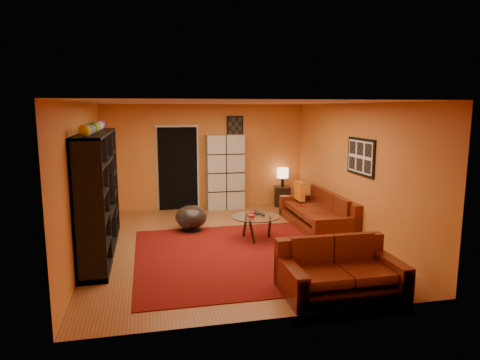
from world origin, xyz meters
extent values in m
plane|color=brown|center=(0.00, 0.00, 0.00)|extent=(6.00, 6.00, 0.00)
plane|color=white|center=(0.00, 0.00, 2.60)|extent=(6.00, 6.00, 0.00)
plane|color=#C76C2B|center=(0.00, 3.00, 1.30)|extent=(6.00, 0.00, 6.00)
plane|color=#C76C2B|center=(0.00, -3.00, 1.30)|extent=(6.00, 0.00, 6.00)
plane|color=#C76C2B|center=(-2.50, 0.00, 1.30)|extent=(0.00, 6.00, 6.00)
plane|color=#C76C2B|center=(2.50, 0.00, 1.30)|extent=(0.00, 6.00, 6.00)
cube|color=#4F0A09|center=(0.10, -0.70, 0.01)|extent=(3.60, 3.60, 0.01)
cube|color=black|center=(-0.70, 2.96, 1.02)|extent=(0.95, 0.10, 2.04)
cube|color=black|center=(2.48, -0.30, 1.60)|extent=(0.03, 1.00, 0.70)
cube|color=black|center=(0.75, 2.98, 2.05)|extent=(0.42, 0.03, 0.52)
cube|color=black|center=(-2.27, 0.00, 1.05)|extent=(0.45, 3.00, 2.10)
imported|color=black|center=(-2.23, 0.07, 1.01)|extent=(1.00, 0.13, 0.57)
cube|color=#50160A|center=(2.05, 0.71, 0.16)|extent=(1.00, 2.35, 0.32)
cube|color=#50160A|center=(2.44, 0.70, 0.42)|extent=(0.22, 2.33, 0.85)
cube|color=#50160A|center=(2.03, -0.36, 0.31)|extent=(0.96, 0.20, 0.62)
cube|color=#50160A|center=(2.07, 1.79, 0.31)|extent=(0.96, 0.20, 0.62)
cube|color=#50160A|center=(2.00, 0.06, 0.47)|extent=(0.74, 0.65, 0.12)
cube|color=#50160A|center=(2.01, 0.71, 0.47)|extent=(0.74, 0.65, 0.12)
cube|color=#50160A|center=(2.02, 1.37, 0.47)|extent=(0.74, 0.65, 0.12)
cube|color=#50160A|center=(1.08, -2.50, 0.16)|extent=(1.61, 0.97, 0.32)
cube|color=#50160A|center=(1.08, -2.11, 0.42)|extent=(1.61, 0.19, 0.85)
cube|color=#50160A|center=(1.80, -2.50, 0.31)|extent=(0.18, 0.97, 0.62)
cube|color=#50160A|center=(0.37, -2.50, 0.31)|extent=(0.18, 0.97, 0.62)
cube|color=#50160A|center=(1.40, -2.54, 0.47)|extent=(0.61, 0.75, 0.12)
cube|color=#50160A|center=(0.77, -2.54, 0.47)|extent=(0.61, 0.75, 0.12)
cube|color=orange|center=(1.95, 1.49, 0.63)|extent=(0.12, 0.42, 0.42)
cylinder|color=silver|center=(0.55, 0.09, 0.46)|extent=(0.91, 0.91, 0.02)
cylinder|color=black|center=(0.83, 0.10, 0.23)|extent=(0.05, 0.05, 0.44)
cylinder|color=black|center=(0.40, 0.33, 0.23)|extent=(0.05, 0.05, 0.44)
cylinder|color=black|center=(0.42, -0.16, 0.23)|extent=(0.05, 0.05, 0.44)
cube|color=#B7B0A8|center=(0.46, 2.80, 0.93)|extent=(0.93, 0.42, 1.85)
cylinder|color=black|center=(-0.60, 0.95, 0.02)|extent=(0.44, 0.44, 0.03)
cylinder|color=black|center=(-0.60, 0.95, 0.10)|extent=(0.06, 0.06, 0.15)
ellipsoid|color=#383331|center=(-0.60, 0.95, 0.29)|extent=(0.65, 0.65, 0.49)
cube|color=black|center=(1.95, 2.75, 0.25)|extent=(0.48, 0.48, 0.50)
cylinder|color=black|center=(1.95, 2.75, 0.62)|extent=(0.08, 0.08, 0.23)
cylinder|color=#FAC689|center=(1.95, 2.75, 0.86)|extent=(0.29, 0.29, 0.25)
camera|label=1|loc=(-1.45, -7.59, 2.50)|focal=32.00mm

